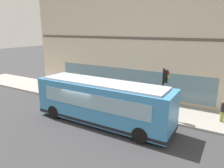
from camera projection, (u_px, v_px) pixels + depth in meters
name	position (u px, v px, depth m)	size (l,w,h in m)	color
ground	(86.00, 121.00, 15.47)	(120.00, 120.00, 0.00)	#38383A
sidewalk_curb	(117.00, 101.00, 19.33)	(4.11, 40.00, 0.15)	#9E9991
building_corner	(142.00, 42.00, 22.64)	(7.06, 23.06, 10.40)	beige
city_bus_nearside	(102.00, 102.00, 14.70)	(2.63, 10.05, 3.07)	#3F8CC6
traffic_light_near_corner	(165.00, 84.00, 14.95)	(0.32, 0.49, 3.72)	black
fire_hydrant	(112.00, 95.00, 19.87)	(0.35, 0.35, 0.74)	red
pedestrian_near_building_entrance	(78.00, 81.00, 22.77)	(0.32, 0.32, 1.61)	#8C3F8C
pedestrian_near_hydrant	(145.00, 94.00, 18.08)	(0.32, 0.32, 1.65)	#3F8C4C
pedestrian_walking_along_curb	(223.00, 110.00, 14.74)	(0.32, 0.32, 1.58)	#99994C
newspaper_vending_box	(93.00, 88.00, 21.93)	(0.44, 0.43, 0.90)	#BF3F19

